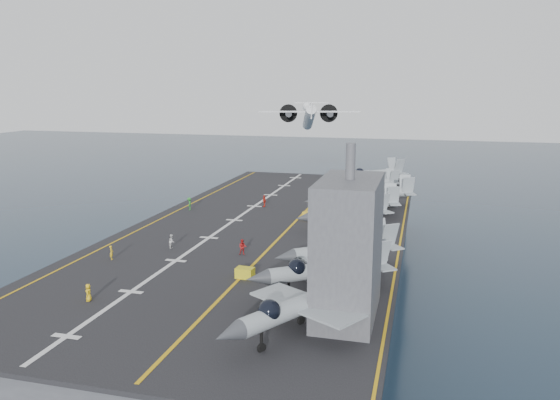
% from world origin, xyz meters
% --- Properties ---
extents(ground, '(500.00, 500.00, 0.00)m').
position_xyz_m(ground, '(0.00, 0.00, 0.00)').
color(ground, '#142135').
rests_on(ground, ground).
extents(hull, '(36.00, 90.00, 10.00)m').
position_xyz_m(hull, '(0.00, 0.00, 5.00)').
color(hull, '#56595E').
rests_on(hull, ground).
extents(flight_deck, '(38.00, 92.00, 0.40)m').
position_xyz_m(flight_deck, '(0.00, 0.00, 10.20)').
color(flight_deck, black).
rests_on(flight_deck, hull).
extents(foul_line, '(0.35, 90.00, 0.02)m').
position_xyz_m(foul_line, '(3.00, 0.00, 10.42)').
color(foul_line, gold).
rests_on(foul_line, flight_deck).
extents(landing_centerline, '(0.50, 90.00, 0.02)m').
position_xyz_m(landing_centerline, '(-6.00, 0.00, 10.42)').
color(landing_centerline, silver).
rests_on(landing_centerline, flight_deck).
extents(deck_edge_port, '(0.25, 90.00, 0.02)m').
position_xyz_m(deck_edge_port, '(-17.00, 0.00, 10.42)').
color(deck_edge_port, gold).
rests_on(deck_edge_port, flight_deck).
extents(deck_edge_stbd, '(0.25, 90.00, 0.02)m').
position_xyz_m(deck_edge_stbd, '(18.50, 0.00, 10.42)').
color(deck_edge_stbd, gold).
rests_on(deck_edge_stbd, flight_deck).
extents(island_superstructure, '(5.00, 10.00, 15.00)m').
position_xyz_m(island_superstructure, '(15.00, -30.00, 17.90)').
color(island_superstructure, '#56595E').
rests_on(island_superstructure, flight_deck).
extents(fighter_jet_0, '(16.04, 17.81, 5.15)m').
position_xyz_m(fighter_jet_0, '(11.83, -34.79, 12.98)').
color(fighter_jet_0, '#9DA5AD').
rests_on(fighter_jet_0, flight_deck).
extents(fighter_jet_1, '(17.32, 16.20, 5.01)m').
position_xyz_m(fighter_jet_1, '(12.45, -25.28, 12.90)').
color(fighter_jet_1, '#9DA4AD').
rests_on(fighter_jet_1, flight_deck).
extents(fighter_jet_2, '(17.08, 16.25, 4.95)m').
position_xyz_m(fighter_jet_2, '(13.00, -18.22, 12.87)').
color(fighter_jet_2, '#9299A0').
rests_on(fighter_jet_2, flight_deck).
extents(fighter_jet_4, '(16.85, 16.09, 4.88)m').
position_xyz_m(fighter_jet_4, '(11.05, -0.89, 12.84)').
color(fighter_jet_4, gray).
rests_on(fighter_jet_4, flight_deck).
extents(fighter_jet_5, '(16.15, 12.63, 4.97)m').
position_xyz_m(fighter_jet_5, '(11.46, 6.97, 12.88)').
color(fighter_jet_5, '#979FA6').
rests_on(fighter_jet_5, flight_deck).
extents(fighter_jet_6, '(16.82, 13.45, 5.10)m').
position_xyz_m(fighter_jet_6, '(13.28, 15.08, 12.95)').
color(fighter_jet_6, '#969EA8').
rests_on(fighter_jet_6, flight_deck).
extents(fighter_jet_7, '(15.45, 13.58, 4.49)m').
position_xyz_m(fighter_jet_7, '(11.30, 25.44, 12.65)').
color(fighter_jet_7, '#9298A1').
rests_on(fighter_jet_7, flight_deck).
extents(fighter_jet_8, '(18.35, 18.14, 5.38)m').
position_xyz_m(fighter_jet_8, '(11.46, 33.24, 13.09)').
color(fighter_jet_8, '#8F979D').
rests_on(fighter_jet_8, flight_deck).
extents(tow_cart_a, '(1.92, 1.32, 1.10)m').
position_xyz_m(tow_cart_a, '(3.47, -23.41, 10.95)').
color(tow_cart_a, gold).
rests_on(tow_cart_a, flight_deck).
extents(tow_cart_b, '(2.38, 1.99, 1.22)m').
position_xyz_m(tow_cart_b, '(4.91, 3.05, 11.01)').
color(tow_cart_b, gold).
rests_on(tow_cart_b, flight_deck).
extents(tow_cart_c, '(2.64, 2.17, 1.36)m').
position_xyz_m(tow_cart_c, '(4.36, 21.63, 11.08)').
color(tow_cart_c, gold).
rests_on(tow_cart_c, flight_deck).
extents(crew_0, '(1.00, 1.16, 1.64)m').
position_xyz_m(crew_0, '(-8.63, -33.00, 11.22)').
color(crew_0, yellow).
rests_on(crew_0, flight_deck).
extents(crew_1, '(1.04, 1.18, 1.65)m').
position_xyz_m(crew_1, '(-13.37, -21.42, 11.22)').
color(crew_1, yellow).
rests_on(crew_1, flight_deck).
extents(crew_2, '(0.86, 1.16, 1.76)m').
position_xyz_m(crew_2, '(-8.63, -15.55, 11.28)').
color(crew_2, silver).
rests_on(crew_2, flight_deck).
extents(crew_3, '(1.19, 1.43, 2.03)m').
position_xyz_m(crew_3, '(-15.37, 4.80, 11.42)').
color(crew_3, '#278129').
rests_on(crew_3, flight_deck).
extents(crew_4, '(1.32, 1.37, 1.91)m').
position_xyz_m(crew_4, '(-4.34, 10.14, 11.35)').
color(crew_4, red).
rests_on(crew_4, flight_deck).
extents(crew_7, '(1.28, 1.01, 1.87)m').
position_xyz_m(crew_7, '(0.66, -15.83, 11.34)').
color(crew_7, '#B21919').
rests_on(crew_7, flight_deck).
extents(transport_plane, '(28.22, 22.70, 5.83)m').
position_xyz_m(transport_plane, '(-6.71, 57.37, 22.53)').
color(transport_plane, silver).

